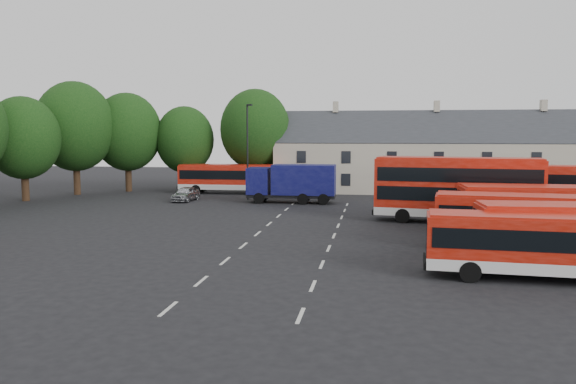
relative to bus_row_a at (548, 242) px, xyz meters
name	(u,v)px	position (x,y,z in m)	size (l,w,h in m)	color
ground	(251,239)	(-15.18, 7.52, -1.77)	(140.00, 140.00, 0.00)	black
lane_markings	(295,235)	(-12.68, 9.52, -1.77)	(5.15, 33.80, 0.01)	beige
treeline	(91,132)	(-35.92, 26.88, 4.91)	(29.92, 32.59, 12.01)	black
terrace_houses	(435,158)	(-1.18, 37.52, 2.09)	(35.70, 7.13, 10.06)	beige
bus_row_a	(548,242)	(0.00, 0.00, 0.00)	(10.58, 3.11, 2.95)	silver
bus_row_c	(539,218)	(1.38, 6.47, 0.12)	(11.38, 3.98, 3.15)	silver
bus_row_d	(558,207)	(3.59, 10.64, 0.21)	(11.74, 3.11, 3.30)	silver
bus_row_e	(547,205)	(3.42, 12.40, 0.13)	(11.32, 3.15, 3.17)	silver
bus_dd_south	(457,186)	(-1.73, 16.10, 0.96)	(11.96, 4.32, 4.80)	silver
bus_dd_north	(513,188)	(2.94, 19.42, 0.56)	(10.12, 2.93, 4.10)	silver
bus_north	(231,176)	(-23.17, 33.09, 0.13)	(11.22, 2.79, 3.16)	silver
box_truck	(293,181)	(-15.32, 26.04, 0.25)	(8.26, 2.68, 3.60)	black
silver_car	(185,194)	(-25.80, 25.81, -1.07)	(1.65, 4.11, 1.40)	#ABADB2
lamppost	(248,149)	(-20.07, 27.86, 3.22)	(0.64, 0.44, 9.36)	black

